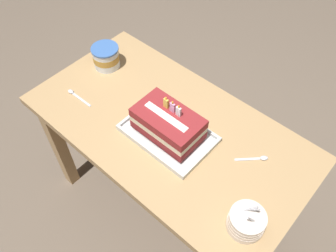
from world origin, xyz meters
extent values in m
plane|color=#6B5B4C|center=(0.00, 0.00, 0.00)|extent=(8.00, 8.00, 0.00)
cube|color=tan|center=(0.00, 0.00, 0.70)|extent=(1.19, 0.64, 0.04)
cube|color=tan|center=(-0.54, -0.26, 0.34)|extent=(0.06, 0.06, 0.68)
cube|color=tan|center=(-0.54, 0.26, 0.34)|extent=(0.06, 0.06, 0.68)
cube|color=tan|center=(0.54, 0.26, 0.34)|extent=(0.06, 0.06, 0.68)
cube|color=silver|center=(0.03, -0.03, 0.72)|extent=(0.36, 0.24, 0.01)
cube|color=silver|center=(0.03, -0.15, 0.74)|extent=(0.36, 0.01, 0.02)
cube|color=silver|center=(0.03, 0.08, 0.74)|extent=(0.36, 0.01, 0.02)
cube|color=silver|center=(-0.14, -0.03, 0.74)|extent=(0.01, 0.21, 0.02)
cube|color=silver|center=(0.21, -0.03, 0.74)|extent=(0.01, 0.21, 0.02)
cube|color=maroon|center=(0.03, -0.03, 0.76)|extent=(0.27, 0.16, 0.04)
cube|color=beige|center=(0.03, -0.03, 0.80)|extent=(0.26, 0.16, 0.03)
cube|color=maroon|center=(0.03, -0.03, 0.83)|extent=(0.27, 0.16, 0.04)
cube|color=white|center=(0.03, -0.05, 0.85)|extent=(0.20, 0.03, 0.00)
cube|color=#EFC64C|center=(0.00, -0.01, 0.87)|extent=(0.02, 0.01, 0.04)
ellipsoid|color=yellow|center=(0.00, -0.01, 0.90)|extent=(0.01, 0.01, 0.01)
cube|color=#E099C6|center=(0.03, -0.01, 0.87)|extent=(0.02, 0.01, 0.04)
ellipsoid|color=yellow|center=(0.03, -0.01, 0.90)|extent=(0.01, 0.01, 0.01)
cube|color=white|center=(0.06, -0.01, 0.87)|extent=(0.02, 0.01, 0.04)
ellipsoid|color=yellow|center=(0.06, -0.01, 0.90)|extent=(0.01, 0.01, 0.01)
cylinder|color=silver|center=(0.48, -0.15, 0.73)|extent=(0.13, 0.13, 0.03)
cylinder|color=silver|center=(0.48, -0.15, 0.75)|extent=(0.13, 0.13, 0.03)
cylinder|color=silver|center=(0.48, -0.15, 0.77)|extent=(0.12, 0.12, 0.03)
cylinder|color=silver|center=(0.48, -0.15, 0.78)|extent=(0.12, 0.12, 0.03)
cylinder|color=silver|center=(0.50, -0.16, 0.81)|extent=(0.03, 0.05, 0.07)
cylinder|color=silver|center=(0.47, -0.13, 0.81)|extent=(0.04, 0.03, 0.05)
cylinder|color=silver|center=(0.47, -0.13, 0.81)|extent=(0.05, 0.02, 0.05)
cylinder|color=white|center=(-0.46, 0.08, 0.77)|extent=(0.12, 0.12, 0.10)
cylinder|color=#B78938|center=(-0.46, 0.08, 0.77)|extent=(0.12, 0.12, 0.03)
cylinder|color=#3E6AB3|center=(-0.46, 0.08, 0.82)|extent=(0.13, 0.13, 0.01)
ellipsoid|color=silver|center=(0.38, 0.13, 0.73)|extent=(0.04, 0.04, 0.01)
cube|color=silver|center=(0.34, 0.08, 0.72)|extent=(0.08, 0.08, 0.00)
ellipsoid|color=silver|center=(-0.45, -0.15, 0.73)|extent=(0.03, 0.02, 0.01)
cube|color=silver|center=(-0.38, -0.14, 0.72)|extent=(0.12, 0.01, 0.00)
camera|label=1|loc=(0.60, -0.67, 1.86)|focal=37.46mm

